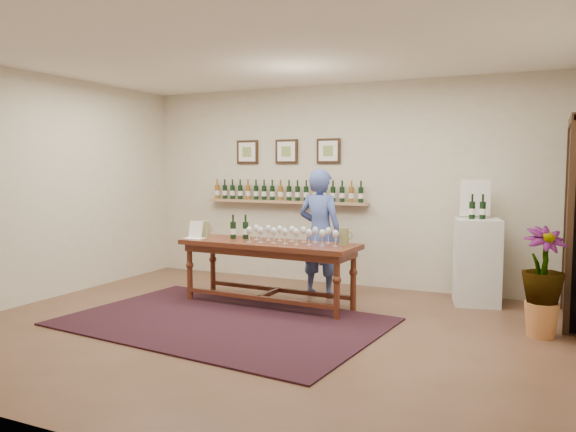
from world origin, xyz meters
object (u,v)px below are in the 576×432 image
at_px(tasting_table, 269,251).
at_px(potted_plant, 543,282).
at_px(display_pedestal, 477,262).
at_px(person, 320,233).

xyz_separation_m(tasting_table, potted_plant, (2.98, -0.01, -0.11)).
height_order(display_pedestal, potted_plant, display_pedestal).
bearing_deg(potted_plant, tasting_table, 179.90).
height_order(tasting_table, display_pedestal, display_pedestal).
bearing_deg(person, tasting_table, 68.94).
bearing_deg(person, display_pedestal, -161.04).
relative_size(tasting_table, display_pedestal, 2.12).
bearing_deg(potted_plant, person, 164.65).
xyz_separation_m(potted_plant, person, (-2.61, 0.72, 0.27)).
bearing_deg(tasting_table, display_pedestal, 28.94).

